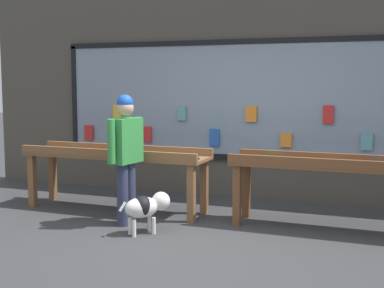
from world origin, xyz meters
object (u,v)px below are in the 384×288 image
Objects in this scene: display_table_left at (115,159)px; person_browsing at (126,150)px; display_table_right at (341,171)px; small_dog at (146,206)px.

person_browsing is at bearing -52.02° from display_table_left.
display_table_right is 2.31m from small_dog.
display_table_right reaches higher than small_dog.
display_table_right is at bearing -66.51° from person_browsing.
person_browsing reaches higher than display_table_right.
display_table_right is 2.56m from person_browsing.
person_browsing is 3.02× the size of small_dog.
small_dog is (0.40, -0.29, -0.60)m from person_browsing.
display_table_right is at bearing 0.02° from display_table_left.
display_table_left is 4.95× the size of small_dog.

